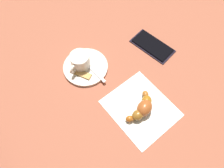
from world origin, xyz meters
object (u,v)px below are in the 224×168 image
(teaspoon, at_px, (87,64))
(croissant, at_px, (143,108))
(espresso_cup, at_px, (80,61))
(saucer, at_px, (86,67))
(cell_phone, at_px, (152,46))
(sugar_packet, at_px, (81,73))
(napkin, at_px, (141,108))

(teaspoon, xyz_separation_m, croissant, (0.23, 0.02, 0.01))
(espresso_cup, xyz_separation_m, teaspoon, (0.01, 0.02, -0.02))
(saucer, bearing_deg, cell_phone, 69.58)
(espresso_cup, xyz_separation_m, croissant, (0.24, 0.04, -0.01))
(sugar_packet, bearing_deg, napkin, -6.53)
(napkin, height_order, cell_phone, cell_phone)
(sugar_packet, relative_size, napkin, 0.36)
(napkin, distance_m, cell_phone, 0.24)
(teaspoon, height_order, croissant, croissant)
(saucer, bearing_deg, teaspoon, 93.86)
(napkin, bearing_deg, teaspoon, -173.10)
(croissant, relative_size, cell_phone, 0.76)
(saucer, relative_size, sugar_packet, 2.08)
(saucer, height_order, sugar_packet, sugar_packet)
(espresso_cup, height_order, cell_phone, espresso_cup)
(teaspoon, xyz_separation_m, cell_phone, (0.09, 0.22, -0.01))
(espresso_cup, relative_size, sugar_packet, 1.18)
(croissant, bearing_deg, espresso_cup, -170.70)
(croissant, height_order, cell_phone, croissant)
(espresso_cup, distance_m, croissant, 0.24)
(cell_phone, bearing_deg, teaspoon, -111.18)
(espresso_cup, xyz_separation_m, napkin, (0.23, 0.04, -0.03))
(saucer, relative_size, cell_phone, 0.94)
(sugar_packet, xyz_separation_m, cell_phone, (0.07, 0.26, -0.01))
(espresso_cup, xyz_separation_m, sugar_packet, (0.03, -0.02, -0.02))
(sugar_packet, bearing_deg, teaspoon, 87.32)
(cell_phone, bearing_deg, croissant, -53.85)
(espresso_cup, height_order, croissant, espresso_cup)
(espresso_cup, bearing_deg, croissant, 9.30)
(espresso_cup, distance_m, cell_phone, 0.26)
(cell_phone, bearing_deg, sugar_packet, -105.55)
(croissant, bearing_deg, napkin, 154.25)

